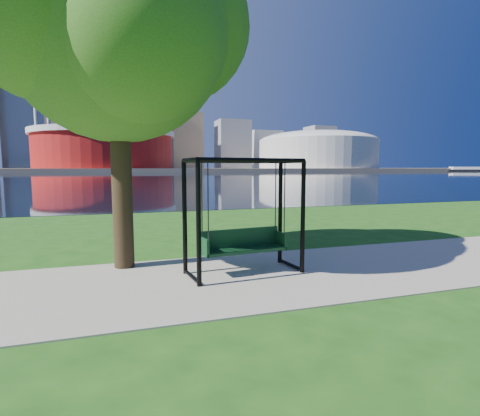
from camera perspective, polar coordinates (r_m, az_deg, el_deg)
name	(u,v)px	position (r m, az deg, el deg)	size (l,w,h in m)	color
ground	(229,272)	(8.45, -1.74, -9.79)	(900.00, 900.00, 0.00)	#1E5114
path	(235,278)	(7.99, -0.73, -10.63)	(120.00, 4.00, 0.03)	#9E937F
river	(128,176)	(109.86, -16.74, 4.68)	(900.00, 180.00, 0.02)	black
far_bank	(122,169)	(313.82, -17.54, 5.62)	(900.00, 228.00, 2.00)	#937F60
stadium	(105,148)	(243.23, -19.90, 8.59)	(83.00, 83.00, 32.00)	maroon
arena	(318,149)	(279.25, 11.74, 8.80)	(84.00, 84.00, 26.56)	beige
skyline	(115,127)	(328.93, -18.52, 11.69)	(392.00, 66.00, 96.50)	gray
swing	(244,219)	(8.10, 0.54, -1.68)	(2.57, 1.33, 2.52)	black
park_tree	(114,21)	(9.54, -18.70, 25.34)	(6.38, 5.77, 7.93)	black
barge	(469,169)	(299.71, 31.53, 5.06)	(30.60, 18.09, 2.97)	black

